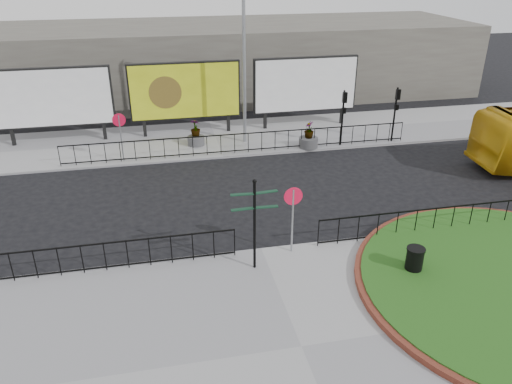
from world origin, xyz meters
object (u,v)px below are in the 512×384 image
object	(u,v)px
lamp_post	(244,55)
planter_b	(196,136)
billboard_mid	(185,91)
planter_c	(309,139)
fingerpost_sign	(255,216)
litter_bin	(414,261)

from	to	relation	value
lamp_post	planter_b	xyz separation A→B (m)	(-2.71, -0.00, -4.18)
lamp_post	billboard_mid	bearing A→B (deg)	146.75
lamp_post	planter_c	size ratio (longest dim) A/B	6.45
lamp_post	fingerpost_sign	xyz separation A→B (m)	(-1.98, -12.10, -2.76)
litter_bin	fingerpost_sign	bearing A→B (deg)	163.71
lamp_post	planter_b	world-z (taller)	lamp_post
fingerpost_sign	billboard_mid	bearing A→B (deg)	97.44
billboard_mid	fingerpost_sign	distance (m)	14.12
planter_b	planter_c	distance (m)	6.09
lamp_post	fingerpost_sign	bearing A→B (deg)	-99.27
lamp_post	litter_bin	xyz separation A→B (m)	(2.99, -13.56, -4.21)
billboard_mid	planter_b	distance (m)	2.79
lamp_post	fingerpost_sign	distance (m)	12.57
fingerpost_sign	planter_b	size ratio (longest dim) A/B	2.25
fingerpost_sign	litter_bin	xyz separation A→B (m)	(4.97, -1.45, -1.45)
lamp_post	litter_bin	distance (m)	14.51
billboard_mid	planter_c	xyz separation A→B (m)	(6.17, -3.57, -2.00)
fingerpost_sign	lamp_post	bearing A→B (deg)	83.98
fingerpost_sign	litter_bin	size ratio (longest dim) A/B	3.27
planter_c	fingerpost_sign	bearing A→B (deg)	-116.09
litter_bin	planter_c	distance (m)	11.96
billboard_mid	planter_c	world-z (taller)	billboard_mid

